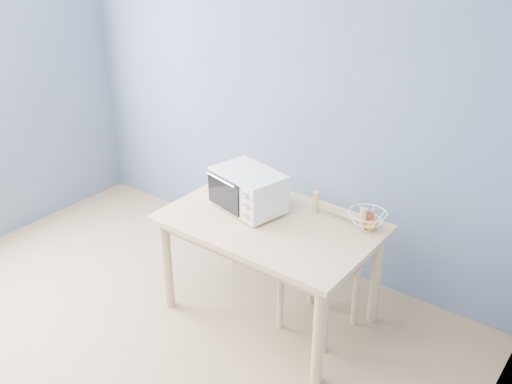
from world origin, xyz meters
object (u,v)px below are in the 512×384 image
Objects in this scene: dining_table at (270,234)px; dining_chair at (323,269)px; fruit_basket at (368,219)px; toaster_oven at (246,189)px.

dining_chair reaches higher than dining_table.
toaster_oven is at bearing -161.75° from fruit_basket.
dining_chair is at bearing -138.33° from fruit_basket.
toaster_oven is 0.59× the size of dining_chair.
toaster_oven is 0.83m from fruit_basket.
dining_chair is (0.58, 0.08, -0.45)m from toaster_oven.
dining_chair is at bearing 20.54° from toaster_oven.
dining_table is 2.61× the size of toaster_oven.
toaster_oven reaches higher than dining_table.
toaster_oven reaches higher than dining_chair.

